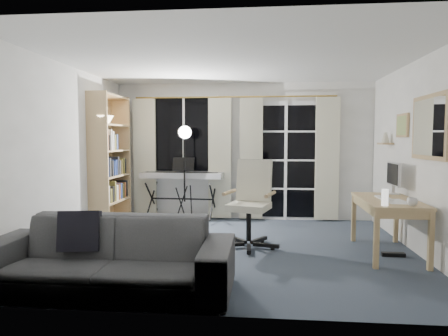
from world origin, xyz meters
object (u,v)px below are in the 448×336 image
Objects in this scene: bookshelf at (107,165)px; mug at (412,201)px; office_chair at (252,195)px; studio_light at (185,144)px; desk at (388,206)px; monitor at (393,175)px; sofa at (108,243)px; torchiere_lamp at (104,139)px; keyboard_piano at (182,176)px.

mug is (4.11, -1.64, -0.27)m from bookshelf.
office_chair is 10.22× the size of mug.
studio_light is 1.30× the size of desk.
office_chair is at bearing -173.24° from monitor.
monitor is 3.73m from sofa.
office_chair is (2.22, -0.52, -0.75)m from torchiere_lamp.
monitor is 4.40× the size of mug.
torchiere_lamp is 15.78× the size of mug.
keyboard_piano is 0.86× the size of studio_light.
monitor is (3.01, -1.01, -0.40)m from studio_light.
office_chair reaches higher than mug.
monitor is at bearing -4.74° from torchiere_lamp.
studio_light reaches higher than mug.
torchiere_lamp is 1.06× the size of studio_light.
mug reaches higher than desk.
studio_light is at bearing 31.70° from torchiere_lamp.
bookshelf is 4.26m from monitor.
torchiere_lamp is 4.26m from mug.
monitor is (4.20, -0.69, -0.07)m from bookshelf.
studio_light is 3.25m from desk.
sofa is (-3.16, -1.93, -0.49)m from monitor.
sofa is at bearing -152.12° from desk.
keyboard_piano is at bearing 89.40° from sofa.
office_chair is 1.70m from desk.
studio_light is (1.20, 0.32, 0.33)m from bookshelf.
keyboard_piano is at bearing 30.21° from bookshelf.
office_chair is 2.19m from sofa.
office_chair is at bearing -19.96° from bookshelf.
keyboard_piano is 3.42m from desk.
bookshelf is 1.27× the size of studio_light.
studio_light is 3.40× the size of monitor.
mug is (1.77, -0.77, 0.07)m from office_chair.
studio_light is at bearing -67.50° from keyboard_piano.
studio_light reaches higher than keyboard_piano.
desk is 3.31m from sofa.
keyboard_piano reaches higher than mug.
keyboard_piano is at bearing 143.14° from mug.
mug is at bearing -17.88° from torchiere_lamp.
studio_light is (0.11, -0.30, 0.56)m from keyboard_piano.
mug is (3.02, -2.26, -0.04)m from keyboard_piano.
desk is at bearing -15.40° from bookshelf.
torchiere_lamp is at bearing -72.20° from bookshelf.
monitor is at bearing 67.70° from desk.
bookshelf is 1.20× the size of torchiere_lamp.
sofa is at bearing -110.46° from studio_light.
bookshelf is at bearing 171.94° from monitor.
bookshelf is 4.19m from desk.
studio_light reaches higher than monitor.
sofa is at bearing -162.23° from mug.
office_chair is (1.25, -1.49, -0.11)m from keyboard_piano.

